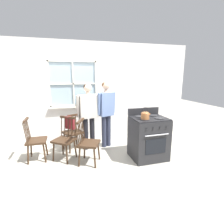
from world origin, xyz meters
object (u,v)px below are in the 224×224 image
at_px(person_elderly_left, 88,110).
at_px(stove, 148,137).
at_px(chair_near_wall, 36,141).
at_px(potted_plant, 79,103).
at_px(handbag, 70,123).
at_px(chair_center_cluster, 73,133).
at_px(person_teen_center, 106,109).
at_px(chair_near_stove, 88,143).
at_px(chair_by_window, 65,140).
at_px(kettle, 145,115).

height_order(person_elderly_left, stove, person_elderly_left).
xyz_separation_m(chair_near_wall, potted_plant, (1.05, 0.92, 0.64)).
xyz_separation_m(chair_near_wall, handbag, (0.75, 0.05, 0.33)).
height_order(chair_center_cluster, person_teen_center, person_teen_center).
bearing_deg(potted_plant, person_teen_center, -46.53).
height_order(chair_near_stove, stove, stove).
bearing_deg(person_elderly_left, person_teen_center, -7.71).
height_order(chair_by_window, stove, stove).
distance_m(potted_plant, handbag, 0.97).
xyz_separation_m(chair_near_stove, kettle, (1.15, -0.26, 0.59)).
bearing_deg(handbag, chair_by_window, -127.83).
bearing_deg(person_teen_center, chair_near_wall, 172.32).
height_order(stove, handbag, stove).
xyz_separation_m(chair_by_window, stove, (1.78, -0.45, 0.04)).
xyz_separation_m(chair_center_cluster, handbag, (-0.07, -0.27, 0.33)).
bearing_deg(handbag, kettle, -27.74).
xyz_separation_m(person_elderly_left, potted_plant, (-0.15, 0.65, 0.09)).
height_order(chair_by_window, chair_near_wall, same).
bearing_deg(chair_near_stove, stove, -70.04).
xyz_separation_m(kettle, handbag, (-1.47, 0.77, -0.26)).
height_order(person_elderly_left, handbag, person_elderly_left).
distance_m(chair_near_stove, person_teen_center, 1.10).
xyz_separation_m(person_elderly_left, stove, (1.18, -0.85, -0.51)).
xyz_separation_m(potted_plant, handbag, (-0.30, -0.86, -0.31)).
distance_m(chair_near_stove, kettle, 1.32).
bearing_deg(chair_near_stove, chair_by_window, 79.76).
bearing_deg(person_teen_center, kettle, -78.27).
height_order(person_teen_center, stove, person_teen_center).
relative_size(chair_by_window, handbag, 3.04).
height_order(chair_center_cluster, kettle, kettle).
bearing_deg(person_teen_center, chair_near_stove, -145.54).
bearing_deg(stove, kettle, -141.88).
bearing_deg(handbag, person_teen_center, 14.64).
bearing_deg(chair_near_stove, chair_near_wall, 91.96).
distance_m(chair_center_cluster, person_elderly_left, 0.67).
relative_size(chair_near_wall, stove, 0.86).
height_order(chair_by_window, chair_near_stove, same).
distance_m(chair_near_wall, stove, 2.45).
bearing_deg(kettle, stove, 38.12).
bearing_deg(kettle, chair_near_wall, 162.06).
relative_size(chair_near_stove, stove, 0.86).
bearing_deg(stove, person_elderly_left, 144.11).
distance_m(chair_near_stove, person_elderly_left, 0.92).
distance_m(chair_near_wall, handbag, 0.82).
xyz_separation_m(person_teen_center, stove, (0.73, -0.87, -0.51)).
bearing_deg(kettle, chair_near_stove, 167.45).
distance_m(chair_by_window, potted_plant, 1.31).
xyz_separation_m(chair_by_window, chair_near_stove, (0.46, -0.33, 0.00)).
bearing_deg(chair_center_cluster, potted_plant, -133.89).
relative_size(chair_center_cluster, person_elderly_left, 0.58).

